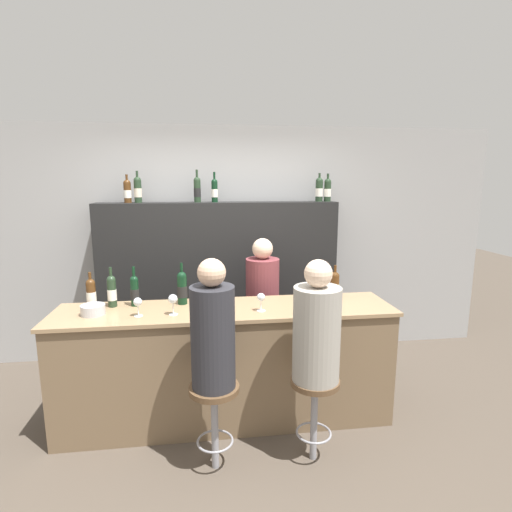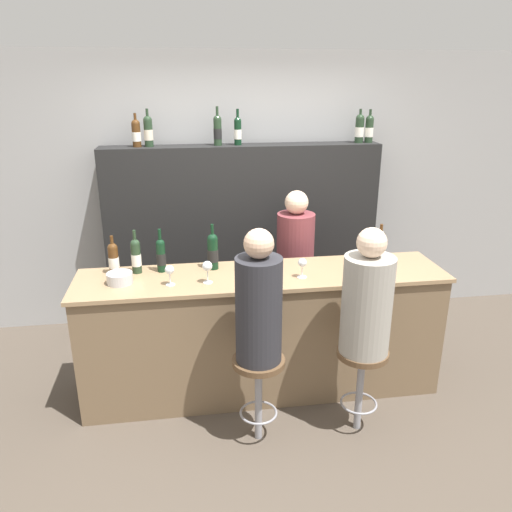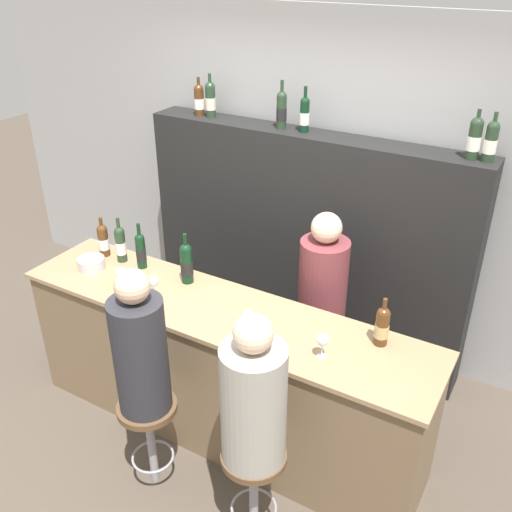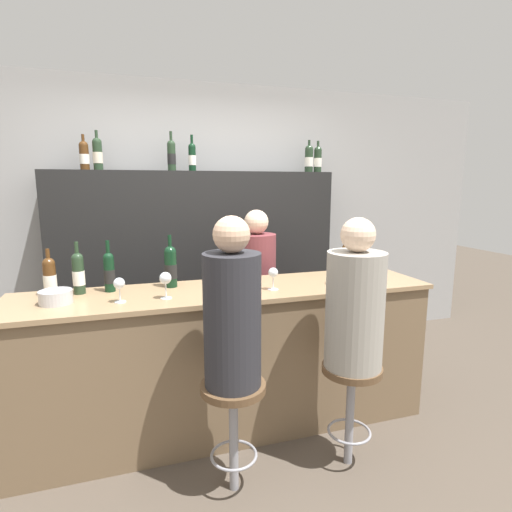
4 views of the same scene
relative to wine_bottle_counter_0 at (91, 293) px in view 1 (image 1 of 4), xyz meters
name	(u,v)px [view 1 (image 1 of 4)]	position (x,y,z in m)	size (l,w,h in m)	color
ground_plane	(230,439)	(1.08, -0.46, -1.11)	(16.00, 16.00, 0.00)	#4C4238
wall_back	(218,243)	(1.08, 1.25, 0.19)	(6.40, 0.05, 2.60)	#9E9E9E
bar_counter	(227,364)	(1.08, -0.17, -0.61)	(2.74, 0.62, 0.98)	brown
back_bar_cabinet	(220,283)	(1.08, 1.02, -0.22)	(2.57, 0.28, 1.78)	black
wine_bottle_counter_0	(91,293)	(0.00, 0.00, 0.00)	(0.08, 0.08, 0.29)	#4C2D14
wine_bottle_counter_1	(112,291)	(0.16, 0.00, 0.01)	(0.07, 0.07, 0.33)	#233823
wine_bottle_counter_2	(135,290)	(0.34, 0.00, 0.01)	(0.07, 0.07, 0.33)	black
wine_bottle_counter_3	(182,287)	(0.73, 0.00, 0.02)	(0.08, 0.08, 0.35)	black
wine_bottle_counter_4	(335,285)	(2.05, 0.00, 0.00)	(0.08, 0.08, 0.29)	#4C2D14
wine_bottle_backbar_0	(127,191)	(0.15, 1.02, 0.79)	(0.08, 0.08, 0.29)	#4C2D14
wine_bottle_backbar_1	(138,190)	(0.26, 1.02, 0.81)	(0.08, 0.08, 0.32)	#233823
wine_bottle_backbar_2	(197,189)	(0.86, 1.02, 0.81)	(0.07, 0.07, 0.34)	#233823
wine_bottle_backbar_3	(215,190)	(1.04, 1.02, 0.80)	(0.07, 0.07, 0.32)	black
wine_bottle_backbar_4	(319,189)	(2.19, 1.02, 0.80)	(0.08, 0.08, 0.31)	#233823
wine_bottle_backbar_5	(328,190)	(2.28, 1.02, 0.80)	(0.08, 0.08, 0.30)	#233823
wine_glass_0	(138,303)	(0.41, -0.27, -0.02)	(0.07, 0.07, 0.15)	silver
wine_glass_1	(173,300)	(0.67, -0.27, 0.00)	(0.07, 0.07, 0.16)	silver
wine_glass_2	(261,298)	(1.36, -0.27, -0.02)	(0.07, 0.07, 0.15)	silver
wine_glass_3	(318,295)	(1.82, -0.27, -0.01)	(0.07, 0.07, 0.15)	silver
metal_bowl	(93,310)	(0.06, -0.19, -0.08)	(0.18, 0.18, 0.08)	#B7B7BC
bar_stool_left	(214,405)	(0.96, -0.75, -0.62)	(0.35, 0.35, 0.62)	gray
guest_seated_left	(213,331)	(0.96, -0.75, -0.09)	(0.30, 0.30, 0.89)	#28282D
bar_stool_right	(315,397)	(1.67, -0.75, -0.62)	(0.35, 0.35, 0.62)	gray
guest_seated_right	(317,329)	(1.67, -0.75, -0.11)	(0.33, 0.33, 0.86)	gray
bartender	(262,316)	(1.48, 0.50, -0.44)	(0.33, 0.33, 1.45)	brown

